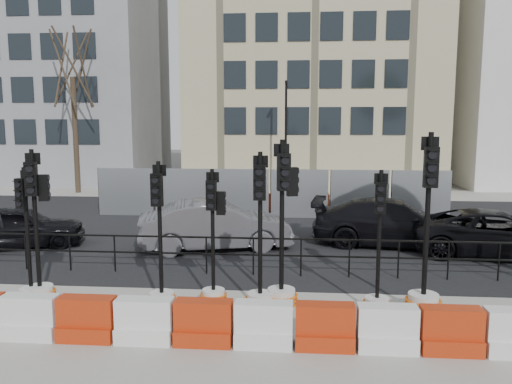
# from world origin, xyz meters

# --- Properties ---
(ground) EXTENTS (120.00, 120.00, 0.00)m
(ground) POSITION_xyz_m (0.00, 0.00, 0.00)
(ground) COLOR #51514C
(ground) RESTS_ON ground
(sidewalk_near) EXTENTS (40.00, 6.00, 0.02)m
(sidewalk_near) POSITION_xyz_m (0.00, -3.00, 0.01)
(sidewalk_near) COLOR gray
(sidewalk_near) RESTS_ON ground
(road) EXTENTS (40.00, 14.00, 0.03)m
(road) POSITION_xyz_m (0.00, 7.00, 0.01)
(road) COLOR black
(road) RESTS_ON ground
(sidewalk_far) EXTENTS (40.00, 4.00, 0.02)m
(sidewalk_far) POSITION_xyz_m (0.00, 16.00, 0.01)
(sidewalk_far) COLOR gray
(sidewalk_far) RESTS_ON ground
(building_grey) EXTENTS (11.00, 9.06, 14.00)m
(building_grey) POSITION_xyz_m (-14.00, 21.99, 7.00)
(building_grey) COLOR gray
(building_grey) RESTS_ON ground
(building_cream) EXTENTS (15.00, 10.06, 18.00)m
(building_cream) POSITION_xyz_m (2.00, 21.99, 9.00)
(building_cream) COLOR #BAB088
(building_cream) RESTS_ON ground
(kerb_railing) EXTENTS (18.00, 0.04, 1.00)m
(kerb_railing) POSITION_xyz_m (0.00, 1.20, 0.69)
(kerb_railing) COLOR black
(kerb_railing) RESTS_ON ground
(heras_fencing) EXTENTS (14.33, 1.72, 2.00)m
(heras_fencing) POSITION_xyz_m (-0.01, 9.80, 0.68)
(heras_fencing) COLOR gray
(heras_fencing) RESTS_ON ground
(lamp_post_far) EXTENTS (0.12, 0.56, 6.00)m
(lamp_post_far) POSITION_xyz_m (0.50, 14.98, 3.22)
(lamp_post_far) COLOR black
(lamp_post_far) RESTS_ON ground
(tree_bare_far) EXTENTS (2.00, 2.00, 9.00)m
(tree_bare_far) POSITION_xyz_m (-11.00, 15.50, 6.65)
(tree_bare_far) COLOR #473828
(tree_bare_far) RESTS_ON ground
(barrier_row) EXTENTS (14.65, 0.50, 0.80)m
(barrier_row) POSITION_xyz_m (0.00, -2.80, 0.37)
(barrier_row) COLOR #B82D0E
(barrier_row) RESTS_ON ground
(traffic_signal_a) EXTENTS (0.58, 0.58, 2.95)m
(traffic_signal_a) POSITION_xyz_m (-4.57, -1.18, 0.61)
(traffic_signal_a) COLOR silver
(traffic_signal_a) RESTS_ON ground
(traffic_signal_b) EXTENTS (0.65, 0.65, 3.32)m
(traffic_signal_b) POSITION_xyz_m (-4.37, -1.15, 0.79)
(traffic_signal_b) COLOR silver
(traffic_signal_b) RESTS_ON ground
(traffic_signal_c) EXTENTS (0.61, 0.61, 3.10)m
(traffic_signal_c) POSITION_xyz_m (-1.70, -1.26, 0.64)
(traffic_signal_c) COLOR silver
(traffic_signal_c) RESTS_ON ground
(traffic_signal_d) EXTENTS (0.58, 0.58, 2.92)m
(traffic_signal_d) POSITION_xyz_m (-0.66, -0.94, 0.70)
(traffic_signal_d) COLOR silver
(traffic_signal_d) RESTS_ON ground
(traffic_signal_e) EXTENTS (0.65, 0.65, 3.30)m
(traffic_signal_e) POSITION_xyz_m (0.35, -1.21, 0.68)
(traffic_signal_e) COLOR silver
(traffic_signal_e) RESTS_ON ground
(traffic_signal_f) EXTENTS (0.69, 0.69, 3.53)m
(traffic_signal_f) POSITION_xyz_m (0.79, -1.00, 0.84)
(traffic_signal_f) COLOR silver
(traffic_signal_f) RESTS_ON ground
(traffic_signal_g) EXTENTS (0.58, 0.58, 2.95)m
(traffic_signal_g) POSITION_xyz_m (2.72, -1.16, 0.61)
(traffic_signal_g) COLOR silver
(traffic_signal_g) RESTS_ON ground
(traffic_signal_h) EXTENTS (0.73, 0.73, 3.68)m
(traffic_signal_h) POSITION_xyz_m (3.64, -1.13, 0.76)
(traffic_signal_h) COLOR silver
(traffic_signal_h) RESTS_ON ground
(car_a) EXTENTS (4.16, 4.97, 1.34)m
(car_a) POSITION_xyz_m (-7.53, 3.48, 0.67)
(car_a) COLOR black
(car_a) RESTS_ON ground
(car_b) EXTENTS (3.85, 5.37, 1.51)m
(car_b) POSITION_xyz_m (-1.38, 3.76, 0.76)
(car_b) COLOR #535358
(car_b) RESTS_ON ground
(car_c) EXTENTS (3.47, 5.67, 1.48)m
(car_c) POSITION_xyz_m (4.14, 4.70, 0.74)
(car_c) COLOR black
(car_c) RESTS_ON ground
(car_d) EXTENTS (3.77, 5.54, 1.34)m
(car_d) POSITION_xyz_m (6.94, 3.65, 0.67)
(car_d) COLOR black
(car_d) RESTS_ON ground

